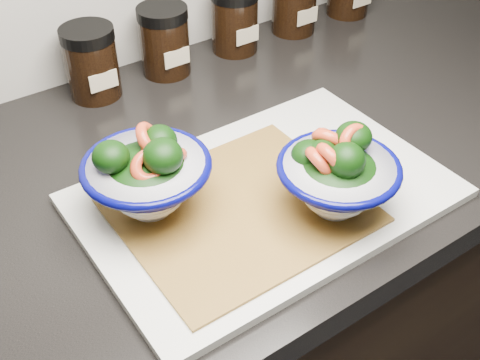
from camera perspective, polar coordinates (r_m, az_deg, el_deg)
cabinet at (r=1.23m, az=3.99°, el=-12.87°), size 3.43×0.58×0.86m
countertop at (r=0.91m, az=5.25°, el=4.51°), size 3.50×0.60×0.04m
cutting_board at (r=0.76m, az=2.39°, el=-1.49°), size 0.45×0.30×0.01m
bamboo_mat at (r=0.73m, az=0.00°, el=-2.79°), size 0.28×0.24×0.00m
bowl_left at (r=0.70m, az=-8.72°, el=0.37°), size 0.15×0.15×0.11m
bowl_right at (r=0.71m, az=9.17°, el=0.41°), size 0.15×0.15×0.11m
spice_jar_a at (r=0.96m, az=-13.90°, el=10.77°), size 0.08×0.08×0.11m
spice_jar_b at (r=1.01m, az=-7.18°, el=12.98°), size 0.08×0.08×0.11m
spice_jar_c at (r=1.07m, az=-0.51°, el=14.97°), size 0.08×0.08×0.11m
spice_jar_d at (r=1.14m, az=5.17°, el=16.50°), size 0.08×0.08×0.11m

